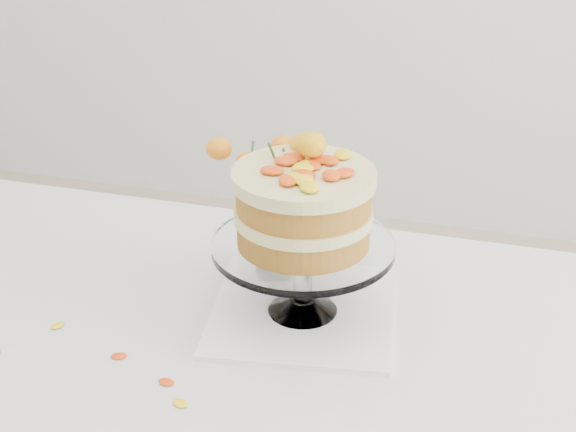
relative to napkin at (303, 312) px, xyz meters
name	(u,v)px	position (x,y,z in m)	size (l,w,h in m)	color
table	(213,373)	(-0.13, -0.10, -0.09)	(1.43, 0.93, 0.76)	#A87B62
napkin	(303,312)	(0.00, 0.00, 0.00)	(0.31, 0.31, 0.01)	white
cake_stand	(303,215)	(0.00, 0.00, 0.19)	(0.31, 0.31, 0.28)	white
rose_vase	(274,180)	(-0.08, 0.10, 0.20)	(0.23, 0.23, 0.35)	white
stray_petal_a	(119,356)	(-0.25, -0.20, 0.00)	(0.03, 0.02, 0.00)	yellow
stray_petal_b	(166,382)	(-0.15, -0.24, 0.00)	(0.03, 0.02, 0.00)	yellow
stray_petal_c	(180,403)	(-0.11, -0.28, 0.00)	(0.03, 0.02, 0.00)	yellow
stray_petal_d	(58,325)	(-0.39, -0.15, 0.00)	(0.03, 0.02, 0.00)	yellow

